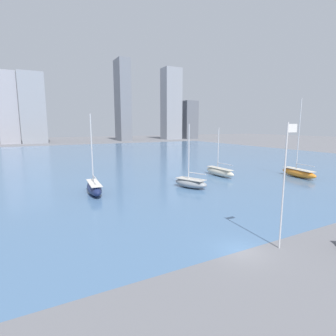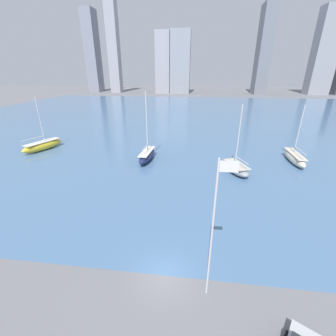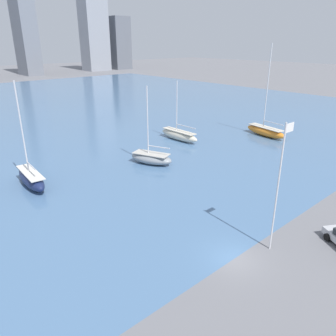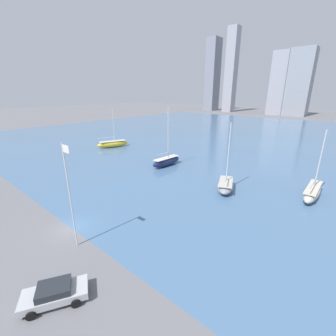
{
  "view_description": "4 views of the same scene",
  "coord_description": "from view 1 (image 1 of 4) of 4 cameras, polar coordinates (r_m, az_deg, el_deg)",
  "views": [
    {
      "loc": [
        -15.62,
        -15.73,
        10.75
      ],
      "look_at": [
        -0.75,
        12.08,
        5.63
      ],
      "focal_mm": 28.0,
      "sensor_mm": 36.0,
      "label": 1
    },
    {
      "loc": [
        1.97,
        -13.4,
        15.61
      ],
      "look_at": [
        -1.58,
        14.95,
        3.23
      ],
      "focal_mm": 24.0,
      "sensor_mm": 36.0,
      "label": 2
    },
    {
      "loc": [
        -18.85,
        -12.97,
        16.62
      ],
      "look_at": [
        4.86,
        13.59,
        2.76
      ],
      "focal_mm": 35.0,
      "sensor_mm": 36.0,
      "label": 3
    },
    {
      "loc": [
        23.52,
        -10.21,
        15.34
      ],
      "look_at": [
        2.88,
        14.4,
        4.46
      ],
      "focal_mm": 24.0,
      "sensor_mm": 36.0,
      "label": 4
    }
  ],
  "objects": [
    {
      "name": "sailboat_cream",
      "position": [
        57.43,
        11.14,
        -0.78
      ],
      "size": [
        1.95,
        8.8,
        10.31
      ],
      "rotation": [
        0.0,
        0.0,
        -0.0
      ],
      "color": "beige",
      "rests_on": "harbor_water"
    },
    {
      "name": "flag_pole",
      "position": [
        24.47,
        23.99,
        -2.77
      ],
      "size": [
        1.24,
        0.14,
        11.04
      ],
      "color": "silver",
      "rests_on": "ground_plane"
    },
    {
      "name": "harbor_water",
      "position": [
        87.8,
        -17.69,
        1.76
      ],
      "size": [
        180.0,
        140.0,
        0.0
      ],
      "color": "#4C7099",
      "rests_on": "ground_plane"
    },
    {
      "name": "sailboat_navy",
      "position": [
        43.24,
        -15.79,
        -4.13
      ],
      "size": [
        2.55,
        8.0,
        12.57
      ],
      "rotation": [
        0.0,
        0.0,
        -0.07
      ],
      "color": "#19234C",
      "rests_on": "harbor_water"
    },
    {
      "name": "sailboat_orange",
      "position": [
        61.65,
        26.5,
        -0.86
      ],
      "size": [
        3.7,
        9.2,
        16.28
      ],
      "rotation": [
        0.0,
        0.0,
        -0.18
      ],
      "color": "orange",
      "rests_on": "harbor_water"
    },
    {
      "name": "sailboat_gray",
      "position": [
        45.96,
        4.96,
        -3.2
      ],
      "size": [
        4.82,
        6.89,
        11.03
      ],
      "rotation": [
        0.0,
        0.0,
        0.39
      ],
      "color": "gray",
      "rests_on": "harbor_water"
    },
    {
      "name": "ground_plane",
      "position": [
        24.63,
        15.65,
        -17.01
      ],
      "size": [
        500.0,
        500.0,
        0.0
      ],
      "primitive_type": "plane",
      "color": "slate"
    },
    {
      "name": "distant_city_skyline",
      "position": [
        186.3,
        -21.18,
        12.89
      ],
      "size": [
        193.05,
        21.5,
        62.14
      ],
      "color": "gray",
      "rests_on": "ground_plane"
    }
  ]
}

